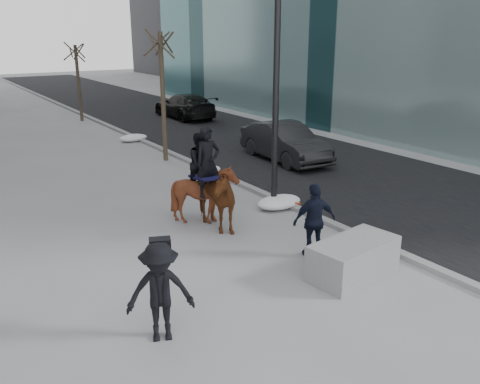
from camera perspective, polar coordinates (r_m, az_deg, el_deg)
ground at (r=11.24m, az=3.40°, el=-8.87°), size 120.00×120.00×0.00m
road at (r=22.82m, az=2.59°, el=4.96°), size 8.00×90.00×0.01m
curb at (r=20.78m, az=-6.41°, el=3.76°), size 0.25×90.00×0.12m
planter at (r=11.13m, az=12.59°, el=-7.30°), size 2.12×1.26×0.80m
car_near at (r=20.50m, az=5.05°, el=5.61°), size 1.96×4.72×1.52m
car_far at (r=30.94m, az=-6.25°, el=9.61°), size 2.06×5.05×1.46m
tree_near at (r=20.37m, az=-8.68°, el=11.14°), size 1.20×1.20×5.54m
tree_far at (r=31.03m, az=-17.71°, el=11.96°), size 1.20×1.20×4.73m
mounted_left at (r=13.24m, az=-3.28°, el=-0.01°), size 0.98×2.10×2.69m
mounted_right at (r=13.70m, az=-4.08°, el=0.51°), size 1.54×1.67×2.46m
feeder at (r=11.72m, az=8.36°, el=-3.21°), size 1.11×0.99×1.75m
camera_crew at (r=8.68m, az=-8.96°, el=-11.00°), size 1.29×1.03×1.75m
lamppost at (r=14.29m, az=4.23°, el=17.53°), size 0.25×0.80×9.09m
snow_piles at (r=19.04m, az=-4.70°, el=2.86°), size 1.43×12.23×0.36m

